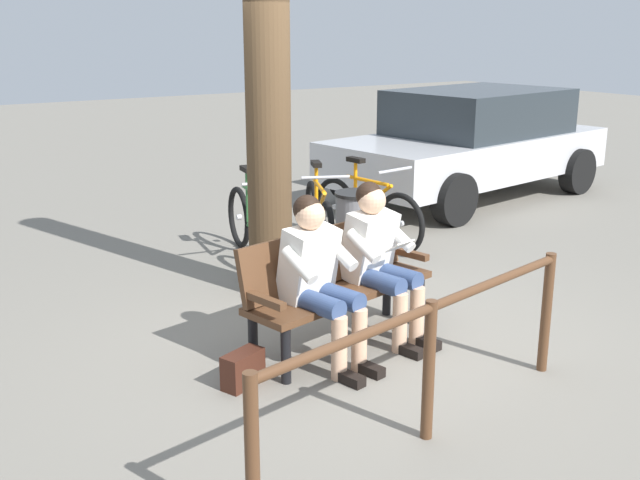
# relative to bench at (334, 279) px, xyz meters

# --- Properties ---
(ground_plane) EXTENTS (40.00, 40.00, 0.00)m
(ground_plane) POSITION_rel_bench_xyz_m (-0.27, -0.07, -0.51)
(ground_plane) COLOR slate
(bench) EXTENTS (1.66, 0.80, 0.87)m
(bench) POSITION_rel_bench_xyz_m (0.00, 0.00, 0.00)
(bench) COLOR #51331E
(bench) RESTS_ON ground
(person_reading) EXTENTS (0.54, 0.82, 1.20)m
(person_reading) POSITION_rel_bench_xyz_m (-0.34, 0.09, 0.16)
(person_reading) COLOR white
(person_reading) RESTS_ON ground
(person_companion) EXTENTS (0.54, 0.82, 1.20)m
(person_companion) POSITION_rel_bench_xyz_m (0.28, 0.23, 0.16)
(person_companion) COLOR white
(person_companion) RESTS_ON ground
(handbag) EXTENTS (0.33, 0.24, 0.24)m
(handbag) POSITION_rel_bench_xyz_m (0.92, 0.28, -0.39)
(handbag) COLOR #3F1E14
(handbag) RESTS_ON ground
(tree_trunk) EXTENTS (0.39, 0.39, 3.57)m
(tree_trunk) POSITION_rel_bench_xyz_m (-0.15, -1.24, 1.28)
(tree_trunk) COLOR #4C3823
(tree_trunk) RESTS_ON ground
(litter_bin) EXTENTS (0.41, 0.41, 0.86)m
(litter_bin) POSITION_rel_bench_xyz_m (-0.96, -1.06, -0.08)
(litter_bin) COLOR slate
(litter_bin) RESTS_ON ground
(bicycle_blue) EXTENTS (0.48, 1.67, 0.94)m
(bicycle_blue) POSITION_rel_bench_xyz_m (-1.79, -2.03, -0.15)
(bicycle_blue) COLOR black
(bicycle_blue) RESTS_ON ground
(bicycle_purple) EXTENTS (0.76, 1.56, 0.94)m
(bicycle_purple) POSITION_rel_bench_xyz_m (-1.20, -2.07, -0.15)
(bicycle_purple) COLOR black
(bicycle_purple) RESTS_ON ground
(bicycle_green) EXTENTS (0.48, 1.67, 0.94)m
(bicycle_green) POSITION_rel_bench_xyz_m (-0.49, -2.19, -0.15)
(bicycle_green) COLOR black
(bicycle_green) RESTS_ON ground
(railing_fence) EXTENTS (2.61, 0.58, 0.85)m
(railing_fence) POSITION_rel_bench_xyz_m (0.32, 1.45, 0.07)
(railing_fence) COLOR #51331E
(railing_fence) RESTS_ON ground
(parked_car) EXTENTS (4.42, 2.49, 1.47)m
(parked_car) POSITION_rel_bench_xyz_m (-4.44, -3.22, 0.27)
(parked_car) COLOR silver
(parked_car) RESTS_ON ground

